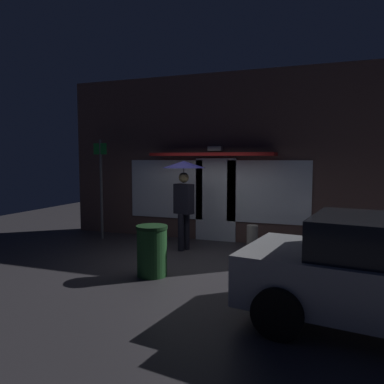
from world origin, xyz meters
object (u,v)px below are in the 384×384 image
(person_with_umbrella, at_px, (184,183))
(trash_bin, at_px, (152,251))
(sidewalk_bollard, at_px, (252,239))
(street_sign_post, at_px, (101,183))

(person_with_umbrella, relative_size, trash_bin, 2.25)
(sidewalk_bollard, distance_m, trash_bin, 2.70)
(person_with_umbrella, xyz_separation_m, sidewalk_bollard, (1.61, 0.22, -1.29))
(person_with_umbrella, xyz_separation_m, trash_bin, (0.16, -2.06, -1.14))
(sidewalk_bollard, xyz_separation_m, trash_bin, (-1.44, -2.28, 0.15))
(person_with_umbrella, bearing_deg, street_sign_post, -168.98)
(street_sign_post, xyz_separation_m, sidewalk_bollard, (4.17, -0.19, -1.19))
(street_sign_post, relative_size, sidewalk_bollard, 4.08)
(street_sign_post, bearing_deg, sidewalk_bollard, -2.66)
(trash_bin, bearing_deg, street_sign_post, 137.77)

